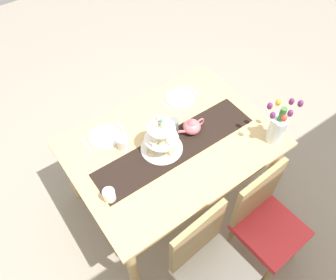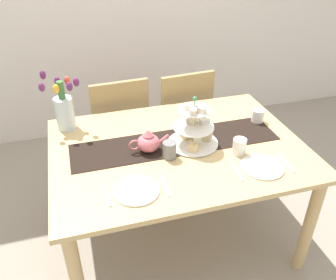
{
  "view_description": "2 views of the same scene",
  "coord_description": "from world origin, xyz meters",
  "px_view_note": "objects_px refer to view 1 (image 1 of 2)",
  "views": [
    {
      "loc": [
        0.9,
        1.21,
        2.67
      ],
      "look_at": [
        0.06,
        0.03,
        0.84
      ],
      "focal_mm": 36.26,
      "sensor_mm": 36.0,
      "label": 1
    },
    {
      "loc": [
        -0.54,
        -1.64,
        1.89
      ],
      "look_at": [
        -0.05,
        0.04,
        0.77
      ],
      "focal_mm": 37.69,
      "sensor_mm": 36.0,
      "label": 2
    }
  ],
  "objects_px": {
    "chair_left": "(265,219)",
    "mug_white_text": "(123,143)",
    "chair_right": "(208,262)",
    "fork_left": "(194,91)",
    "tiered_cake_stand": "(161,140)",
    "knife_right": "(87,146)",
    "teapot": "(192,126)",
    "tulip_vase": "(278,126)",
    "knife_left": "(165,106)",
    "mug_grey": "(173,125)",
    "dining_table": "(172,151)",
    "dinner_plate_left": "(180,98)",
    "cream_jug": "(109,195)",
    "dinner_plate_right": "(105,137)",
    "fork_right": "(122,128)"
  },
  "relations": [
    {
      "from": "chair_right",
      "to": "cream_jug",
      "type": "relative_size",
      "value": 10.71
    },
    {
      "from": "tiered_cake_stand",
      "to": "knife_right",
      "type": "height_order",
      "value": "tiered_cake_stand"
    },
    {
      "from": "chair_right",
      "to": "tulip_vase",
      "type": "height_order",
      "value": "tulip_vase"
    },
    {
      "from": "chair_left",
      "to": "mug_grey",
      "type": "bearing_deg",
      "value": -79.52
    },
    {
      "from": "knife_right",
      "to": "tiered_cake_stand",
      "type": "bearing_deg",
      "value": 142.01
    },
    {
      "from": "mug_white_text",
      "to": "chair_right",
      "type": "bearing_deg",
      "value": 92.29
    },
    {
      "from": "dining_table",
      "to": "mug_grey",
      "type": "distance_m",
      "value": 0.2
    },
    {
      "from": "tulip_vase",
      "to": "mug_white_text",
      "type": "relative_size",
      "value": 3.99
    },
    {
      "from": "chair_right",
      "to": "fork_left",
      "type": "xyz_separation_m",
      "value": [
        -0.73,
        -1.09,
        0.24
      ]
    },
    {
      "from": "dining_table",
      "to": "teapot",
      "type": "bearing_deg",
      "value": 180.0
    },
    {
      "from": "teapot",
      "to": "mug_white_text",
      "type": "distance_m",
      "value": 0.52
    },
    {
      "from": "chair_right",
      "to": "tulip_vase",
      "type": "distance_m",
      "value": 1.03
    },
    {
      "from": "mug_grey",
      "to": "fork_left",
      "type": "bearing_deg",
      "value": -148.75
    },
    {
      "from": "chair_right",
      "to": "tiered_cake_stand",
      "type": "xyz_separation_m",
      "value": [
        -0.18,
        -0.76,
        0.34
      ]
    },
    {
      "from": "cream_jug",
      "to": "knife_right",
      "type": "distance_m",
      "value": 0.47
    },
    {
      "from": "dining_table",
      "to": "fork_left",
      "type": "bearing_deg",
      "value": -144.62
    },
    {
      "from": "chair_right",
      "to": "cream_jug",
      "type": "distance_m",
      "value": 0.76
    },
    {
      "from": "knife_left",
      "to": "chair_left",
      "type": "bearing_deg",
      "value": 93.46
    },
    {
      "from": "tiered_cake_stand",
      "to": "knife_right",
      "type": "distance_m",
      "value": 0.54
    },
    {
      "from": "chair_right",
      "to": "mug_white_text",
      "type": "relative_size",
      "value": 9.58
    },
    {
      "from": "teapot",
      "to": "dinner_plate_left",
      "type": "distance_m",
      "value": 0.36
    },
    {
      "from": "tulip_vase",
      "to": "cream_jug",
      "type": "xyz_separation_m",
      "value": [
        1.21,
        -0.26,
        -0.1
      ]
    },
    {
      "from": "chair_right",
      "to": "cream_jug",
      "type": "bearing_deg",
      "value": -63.15
    },
    {
      "from": "chair_left",
      "to": "teapot",
      "type": "relative_size",
      "value": 3.82
    },
    {
      "from": "dining_table",
      "to": "fork_left",
      "type": "distance_m",
      "value": 0.58
    },
    {
      "from": "dinner_plate_left",
      "to": "tiered_cake_stand",
      "type": "bearing_deg",
      "value": 38.46
    },
    {
      "from": "knife_left",
      "to": "knife_right",
      "type": "relative_size",
      "value": 1.0
    },
    {
      "from": "chair_left",
      "to": "tulip_vase",
      "type": "relative_size",
      "value": 2.4
    },
    {
      "from": "chair_left",
      "to": "cream_jug",
      "type": "bearing_deg",
      "value": -37.13
    },
    {
      "from": "mug_white_text",
      "to": "knife_left",
      "type": "bearing_deg",
      "value": -161.64
    },
    {
      "from": "tulip_vase",
      "to": "cream_jug",
      "type": "distance_m",
      "value": 1.24
    },
    {
      "from": "knife_left",
      "to": "dinner_plate_right",
      "type": "xyz_separation_m",
      "value": [
        0.54,
        0.0,
        0.0
      ]
    },
    {
      "from": "chair_right",
      "to": "dinner_plate_left",
      "type": "distance_m",
      "value": 1.26
    },
    {
      "from": "chair_left",
      "to": "mug_white_text",
      "type": "xyz_separation_m",
      "value": [
        0.55,
        -0.93,
        0.29
      ]
    },
    {
      "from": "tulip_vase",
      "to": "dinner_plate_left",
      "type": "height_order",
      "value": "tulip_vase"
    },
    {
      "from": "dining_table",
      "to": "chair_left",
      "type": "xyz_separation_m",
      "value": [
        -0.24,
        0.76,
        -0.14
      ]
    },
    {
      "from": "fork_right",
      "to": "dinner_plate_left",
      "type": "bearing_deg",
      "value": 180.0
    },
    {
      "from": "teapot",
      "to": "knife_right",
      "type": "bearing_deg",
      "value": -25.28
    },
    {
      "from": "fork_left",
      "to": "fork_right",
      "type": "relative_size",
      "value": 1.0
    },
    {
      "from": "chair_right",
      "to": "teapot",
      "type": "height_order",
      "value": "chair_right"
    },
    {
      "from": "tiered_cake_stand",
      "to": "mug_grey",
      "type": "distance_m",
      "value": 0.21
    },
    {
      "from": "tulip_vase",
      "to": "fork_left",
      "type": "xyz_separation_m",
      "value": [
        0.15,
        -0.73,
        -0.14
      ]
    },
    {
      "from": "tiered_cake_stand",
      "to": "dinner_plate_right",
      "type": "xyz_separation_m",
      "value": [
        0.28,
        -0.33,
        -0.09
      ]
    },
    {
      "from": "chair_left",
      "to": "fork_right",
      "type": "height_order",
      "value": "chair_left"
    },
    {
      "from": "teapot",
      "to": "tulip_vase",
      "type": "bearing_deg",
      "value": 137.6
    },
    {
      "from": "dining_table",
      "to": "mug_grey",
      "type": "relative_size",
      "value": 15.48
    },
    {
      "from": "cream_jug",
      "to": "fork_left",
      "type": "relative_size",
      "value": 0.57
    },
    {
      "from": "knife_right",
      "to": "cream_jug",
      "type": "bearing_deg",
      "value": 81.07
    },
    {
      "from": "chair_left",
      "to": "cream_jug",
      "type": "distance_m",
      "value": 1.08
    },
    {
      "from": "tiered_cake_stand",
      "to": "fork_right",
      "type": "relative_size",
      "value": 2.03
    }
  ]
}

